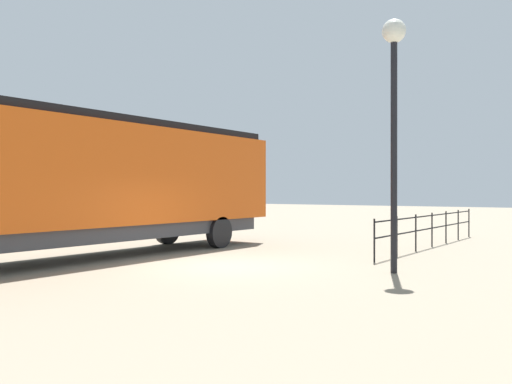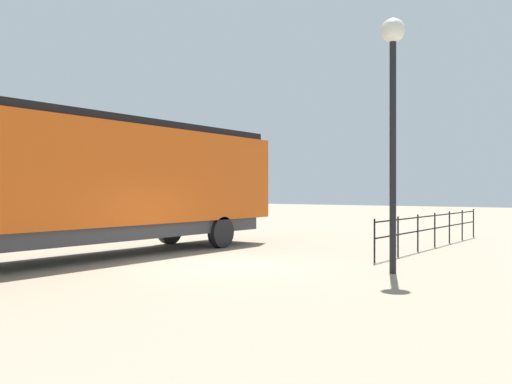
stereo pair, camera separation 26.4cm
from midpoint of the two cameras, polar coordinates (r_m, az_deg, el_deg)
The scene contains 4 objects.
ground_plane at distance 14.89m, azimuth -3.98°, elevation -7.62°, with size 120.00×120.00×0.00m, color gray.
locomotive at distance 17.13m, azimuth -16.82°, elevation 1.29°, with size 2.81×15.11×4.21m.
lamp_post at distance 14.00m, azimuth 13.58°, elevation 10.80°, with size 0.58×0.58×6.19m.
platform_fence at distance 20.60m, azimuth 17.44°, elevation -3.27°, with size 0.05×10.54×1.23m.
Camera 1 is at (9.13, -11.58, 2.00)m, focal length 38.57 mm.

